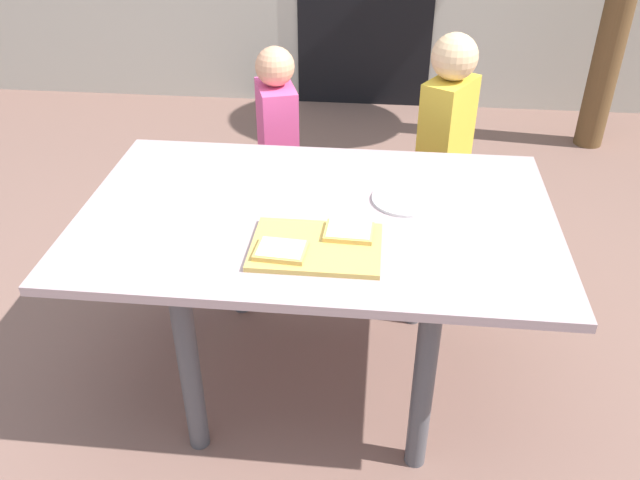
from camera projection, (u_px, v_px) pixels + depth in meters
name	position (u px, v px, depth m)	size (l,w,h in m)	color
ground_plane	(317.00, 374.00, 2.44)	(16.00, 16.00, 0.00)	#79584D
dining_table	(317.00, 236.00, 2.11)	(1.48, 0.93, 0.70)	#AE9497
cutting_board	(316.00, 247.00, 1.88)	(0.37, 0.27, 0.02)	tan
pizza_slice_near_left	(281.00, 250.00, 1.84)	(0.15, 0.12, 0.02)	#DAAA53
pizza_slice_far_right	(349.00, 232.00, 1.92)	(0.14, 0.11, 0.02)	#DAAA53
plate_white_right	(406.00, 199.00, 2.12)	(0.22, 0.22, 0.01)	silver
child_left	(278.00, 148.00, 2.77)	(0.21, 0.27, 0.99)	navy
child_right	(445.00, 142.00, 2.70)	(0.24, 0.28, 1.05)	#4B2A43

